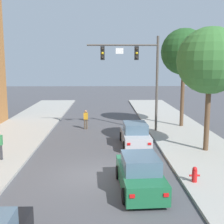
{
  "coord_description": "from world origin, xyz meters",
  "views": [
    {
      "loc": [
        0.46,
        -14.04,
        5.51
      ],
      "look_at": [
        0.97,
        7.49,
        2.0
      ],
      "focal_mm": 47.53,
      "sensor_mm": 36.0,
      "label": 1
    }
  ],
  "objects_px": {
    "traffic_signal_mast": "(138,67)",
    "car_lead_silver": "(135,135)",
    "street_tree_second": "(184,52)",
    "fire_hydrant": "(195,174)",
    "car_following_green": "(140,174)",
    "street_tree_nearest": "(210,61)",
    "pedestrian_crossing_road": "(86,119)"
  },
  "relations": [
    {
      "from": "traffic_signal_mast",
      "to": "car_following_green",
      "type": "bearing_deg",
      "value": -95.52
    },
    {
      "from": "car_lead_silver",
      "to": "street_tree_nearest",
      "type": "xyz_separation_m",
      "value": [
        4.3,
        -1.66,
        4.96
      ]
    },
    {
      "from": "street_tree_second",
      "to": "car_lead_silver",
      "type": "bearing_deg",
      "value": -129.1
    },
    {
      "from": "pedestrian_crossing_road",
      "to": "street_tree_second",
      "type": "distance_m",
      "value": 10.02
    },
    {
      "from": "car_lead_silver",
      "to": "car_following_green",
      "type": "height_order",
      "value": "same"
    },
    {
      "from": "traffic_signal_mast",
      "to": "car_lead_silver",
      "type": "relative_size",
      "value": 1.75
    },
    {
      "from": "car_following_green",
      "to": "street_tree_second",
      "type": "relative_size",
      "value": 0.52
    },
    {
      "from": "street_tree_nearest",
      "to": "street_tree_second",
      "type": "bearing_deg",
      "value": 87.22
    },
    {
      "from": "traffic_signal_mast",
      "to": "pedestrian_crossing_road",
      "type": "height_order",
      "value": "traffic_signal_mast"
    },
    {
      "from": "car_following_green",
      "to": "fire_hydrant",
      "type": "height_order",
      "value": "car_following_green"
    },
    {
      "from": "pedestrian_crossing_road",
      "to": "street_tree_second",
      "type": "xyz_separation_m",
      "value": [
        8.32,
        0.49,
        5.57
      ]
    },
    {
      "from": "fire_hydrant",
      "to": "traffic_signal_mast",
      "type": "bearing_deg",
      "value": 97.98
    },
    {
      "from": "car_following_green",
      "to": "car_lead_silver",
      "type": "bearing_deg",
      "value": 85.92
    },
    {
      "from": "car_lead_silver",
      "to": "car_following_green",
      "type": "xyz_separation_m",
      "value": [
        -0.51,
        -7.17,
        0.0
      ]
    },
    {
      "from": "pedestrian_crossing_road",
      "to": "street_tree_second",
      "type": "height_order",
      "value": "street_tree_second"
    },
    {
      "from": "street_tree_second",
      "to": "fire_hydrant",
      "type": "bearing_deg",
      "value": -101.76
    },
    {
      "from": "car_lead_silver",
      "to": "pedestrian_crossing_road",
      "type": "height_order",
      "value": "pedestrian_crossing_road"
    },
    {
      "from": "street_tree_nearest",
      "to": "street_tree_second",
      "type": "height_order",
      "value": "street_tree_second"
    },
    {
      "from": "car_lead_silver",
      "to": "car_following_green",
      "type": "relative_size",
      "value": 0.99
    },
    {
      "from": "street_tree_nearest",
      "to": "car_following_green",
      "type": "bearing_deg",
      "value": -131.14
    },
    {
      "from": "traffic_signal_mast",
      "to": "car_lead_silver",
      "type": "xyz_separation_m",
      "value": [
        -0.57,
        -3.98,
        -4.57
      ]
    },
    {
      "from": "car_lead_silver",
      "to": "street_tree_second",
      "type": "distance_m",
      "value": 9.36
    },
    {
      "from": "car_lead_silver",
      "to": "fire_hydrant",
      "type": "distance_m",
      "value": 7.03
    },
    {
      "from": "traffic_signal_mast",
      "to": "street_tree_nearest",
      "type": "xyz_separation_m",
      "value": [
        3.73,
        -5.64,
        0.38
      ]
    },
    {
      "from": "car_lead_silver",
      "to": "fire_hydrant",
      "type": "height_order",
      "value": "car_lead_silver"
    },
    {
      "from": "car_lead_silver",
      "to": "pedestrian_crossing_road",
      "type": "distance_m",
      "value": 6.4
    },
    {
      "from": "traffic_signal_mast",
      "to": "street_tree_nearest",
      "type": "height_order",
      "value": "street_tree_nearest"
    },
    {
      "from": "street_tree_nearest",
      "to": "fire_hydrant",
      "type": "bearing_deg",
      "value": -113.83
    },
    {
      "from": "fire_hydrant",
      "to": "car_following_green",
      "type": "bearing_deg",
      "value": -170.05
    },
    {
      "from": "pedestrian_crossing_road",
      "to": "fire_hydrant",
      "type": "distance_m",
      "value": 13.26
    },
    {
      "from": "fire_hydrant",
      "to": "street_tree_nearest",
      "type": "height_order",
      "value": "street_tree_nearest"
    },
    {
      "from": "car_following_green",
      "to": "street_tree_nearest",
      "type": "bearing_deg",
      "value": 48.86
    }
  ]
}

